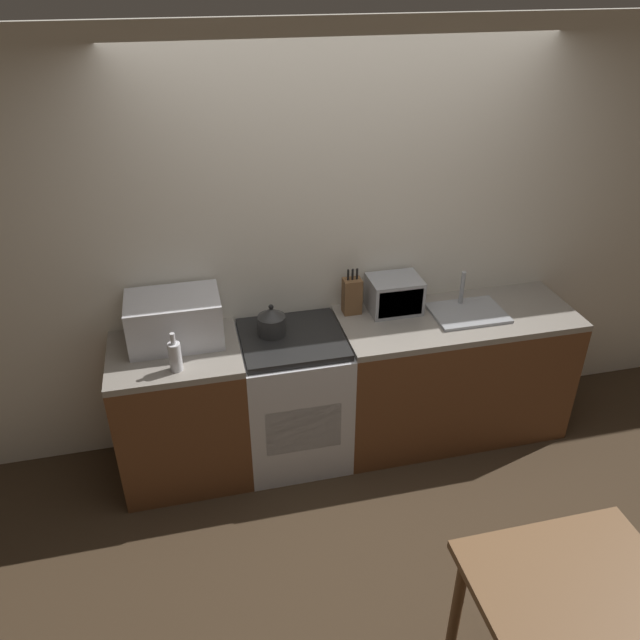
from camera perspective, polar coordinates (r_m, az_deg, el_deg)
ground_plane at (r=3.90m, az=5.36°, el=-17.09°), size 16.00×16.00×0.00m
wall_back at (r=3.90m, az=1.79°, el=6.77°), size 10.00×0.06×2.60m
counter_left_run at (r=3.94m, az=-12.49°, el=-8.26°), size 0.76×0.62×0.90m
counter_right_run at (r=4.27m, az=11.89°, el=-4.82°), size 1.51×0.62×0.90m
stove_range at (r=3.98m, az=-2.42°, el=-7.03°), size 0.64×0.62×0.90m
kettle at (r=3.71m, az=-4.44°, el=-0.12°), size 0.17×0.17×0.20m
microwave at (r=3.70m, az=-13.16°, el=0.02°), size 0.53×0.36×0.29m
bottle at (r=3.47m, az=-13.10°, el=-3.22°), size 0.07×0.07×0.23m
knife_block at (r=3.91m, az=2.94°, el=2.24°), size 0.11×0.09×0.30m
toaster_oven at (r=3.96m, az=6.82°, el=2.32°), size 0.32×0.25×0.22m
sink_basin at (r=4.05m, az=13.34°, el=0.76°), size 0.46×0.34×0.24m
dining_table at (r=2.93m, az=21.73°, el=-22.69°), size 0.81×0.60×0.74m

